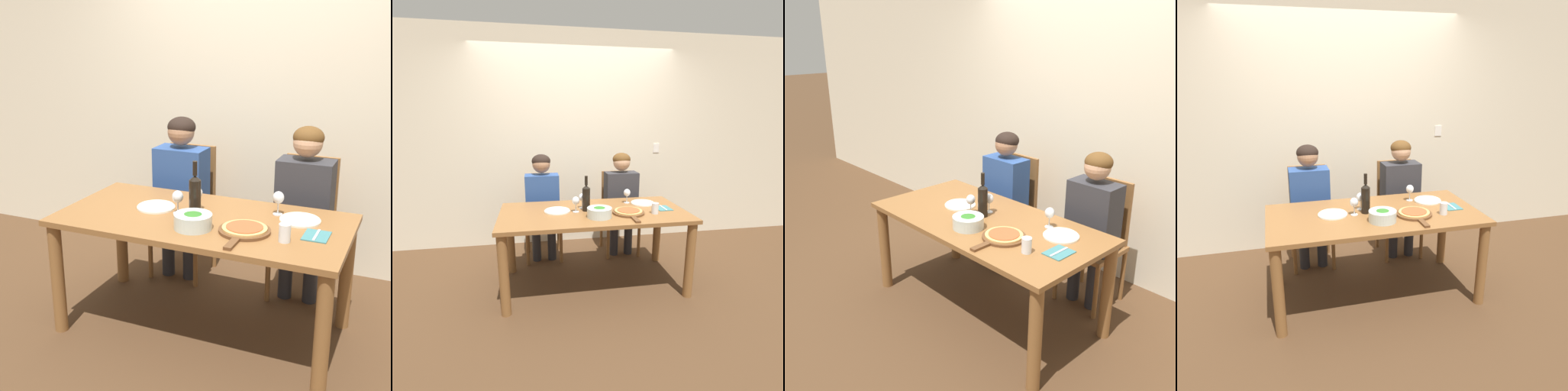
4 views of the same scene
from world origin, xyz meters
TOP-DOWN VIEW (x-y plane):
  - ground_plane at (0.00, 0.00)m, footprint 40.00×40.00m
  - back_wall at (0.00, 1.22)m, footprint 10.00×0.06m
  - dining_table at (0.00, 0.00)m, footprint 1.78×0.90m
  - chair_left at (-0.47, 0.79)m, footprint 0.42×0.42m
  - chair_right at (0.47, 0.79)m, footprint 0.42×0.42m
  - person_woman at (-0.47, 0.67)m, footprint 0.47×0.51m
  - person_man at (0.47, 0.67)m, footprint 0.47×0.51m
  - wine_bottle at (-0.07, 0.03)m, footprint 0.07×0.07m
  - broccoli_bowl at (0.02, -0.19)m, footprint 0.22×0.22m
  - dinner_plate_left at (-0.35, 0.04)m, footprint 0.25×0.25m
  - dinner_plate_right at (0.56, 0.17)m, footprint 0.25×0.25m
  - pizza_on_board at (0.31, -0.14)m, footprint 0.30×0.44m
  - wine_glass_left at (-0.17, -0.00)m, footprint 0.07×0.07m
  - wine_glass_right at (0.40, 0.23)m, footprint 0.07×0.07m
  - wine_glass_centre at (-0.09, 0.12)m, footprint 0.07×0.07m
  - water_tumbler at (0.55, -0.17)m, footprint 0.07×0.07m
  - fork_on_napkin at (0.70, -0.03)m, footprint 0.14×0.18m

SIDE VIEW (x-z plane):
  - ground_plane at x=0.00m, z-range 0.00..0.00m
  - chair_left at x=-0.47m, z-range 0.04..1.04m
  - chair_right at x=0.47m, z-range 0.04..1.04m
  - dining_table at x=0.00m, z-range 0.26..1.03m
  - person_woman at x=-0.47m, z-range 0.13..1.38m
  - person_man at x=0.47m, z-range 0.13..1.38m
  - fork_on_napkin at x=0.70m, z-range 0.76..0.78m
  - dinner_plate_left at x=-0.35m, z-range 0.77..0.79m
  - dinner_plate_right at x=0.56m, z-range 0.77..0.79m
  - pizza_on_board at x=0.31m, z-range 0.76..0.80m
  - broccoli_bowl at x=0.02m, z-range 0.76..0.86m
  - water_tumbler at x=0.55m, z-range 0.77..0.87m
  - wine_glass_left at x=-0.17m, z-range 0.80..0.95m
  - wine_glass_right at x=0.40m, z-range 0.80..0.95m
  - wine_glass_centre at x=-0.09m, z-range 0.80..0.95m
  - wine_bottle at x=-0.07m, z-range 0.73..1.07m
  - back_wall at x=0.00m, z-range 0.00..2.70m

